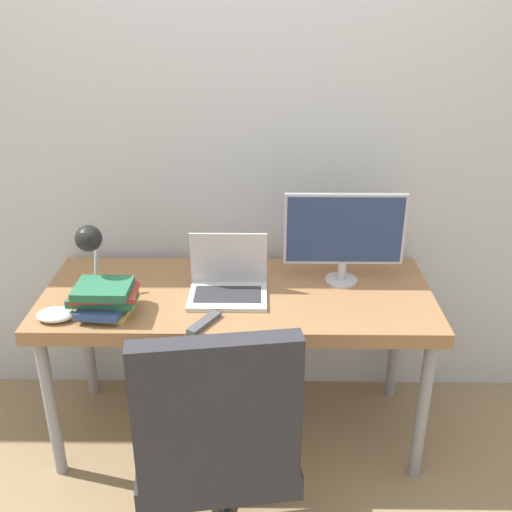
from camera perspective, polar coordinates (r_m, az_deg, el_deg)
name	(u,v)px	position (r m, az deg, el deg)	size (l,w,h in m)	color
ground_plane	(237,483)	(2.68, -1.86, -20.76)	(12.00, 12.00, 0.00)	#937A56
wall_back	(239,134)	(2.68, -1.59, 11.54)	(8.00, 0.05, 2.60)	silver
desk	(238,305)	(2.54, -1.76, -4.70)	(1.62, 0.66, 0.73)	#996B42
laptop	(228,283)	(2.46, -2.68, -2.61)	(0.32, 0.24, 0.25)	silver
monitor	(344,233)	(2.52, 8.41, 2.20)	(0.50, 0.14, 0.40)	#B7B7BC
desk_lamp	(91,246)	(2.44, -15.45, 0.92)	(0.11, 0.23, 0.33)	#4C4C51
office_chair	(216,438)	(2.00, -3.80, -16.92)	(0.60, 0.59, 1.02)	black
book_stack	(104,298)	(2.38, -14.31, -3.94)	(0.27, 0.21, 0.13)	gold
tv_remote	(204,323)	(2.28, -4.95, -6.35)	(0.12, 0.17, 0.02)	#4C4C51
game_controller	(56,315)	(2.42, -18.55, -5.32)	(0.15, 0.11, 0.04)	white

